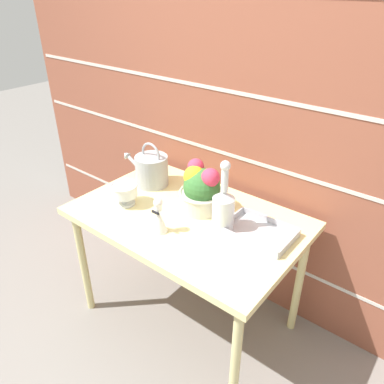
# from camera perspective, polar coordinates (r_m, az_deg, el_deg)

# --- Properties ---
(ground_plane) EXTENTS (12.00, 12.00, 0.00)m
(ground_plane) POSITION_cam_1_polar(r_m,az_deg,el_deg) (2.42, -0.59, -18.36)
(ground_plane) COLOR gray
(brick_wall) EXTENTS (3.60, 0.08, 2.20)m
(brick_wall) POSITION_cam_1_polar(r_m,az_deg,el_deg) (2.11, 7.41, 10.22)
(brick_wall) COLOR brown
(brick_wall) RESTS_ON ground_plane
(patio_table) EXTENTS (1.17, 0.76, 0.74)m
(patio_table) POSITION_cam_1_polar(r_m,az_deg,el_deg) (1.97, -0.69, -5.27)
(patio_table) COLOR beige
(patio_table) RESTS_ON ground_plane
(watering_can) EXTENTS (0.34, 0.19, 0.26)m
(watering_can) POSITION_cam_1_polar(r_m,az_deg,el_deg) (2.19, -6.22, 3.40)
(watering_can) COLOR #9EA3A8
(watering_can) RESTS_ON patio_table
(crystal_pedestal_bowl) EXTENTS (0.15, 0.15, 0.12)m
(crystal_pedestal_bowl) POSITION_cam_1_polar(r_m,az_deg,el_deg) (2.01, -10.23, 0.09)
(crystal_pedestal_bowl) COLOR silver
(crystal_pedestal_bowl) RESTS_ON patio_table
(flower_planter) EXTENTS (0.24, 0.24, 0.26)m
(flower_planter) POSITION_cam_1_polar(r_m,az_deg,el_deg) (1.93, 1.42, 0.44)
(flower_planter) COLOR beige
(flower_planter) RESTS_ON patio_table
(glass_decanter) EXTENTS (0.11, 0.11, 0.36)m
(glass_decanter) POSITION_cam_1_polar(r_m,az_deg,el_deg) (1.77, 4.81, -2.30)
(glass_decanter) COLOR silver
(glass_decanter) RESTS_ON patio_table
(figurine_vase) EXTENTS (0.08, 0.08, 0.18)m
(figurine_vase) POSITION_cam_1_polar(r_m,az_deg,el_deg) (1.78, -5.09, -4.01)
(figurine_vase) COLOR white
(figurine_vase) RESTS_ON patio_table
(wire_tray) EXTENTS (0.32, 0.23, 0.04)m
(wire_tray) POSITION_cam_1_polar(r_m,az_deg,el_deg) (1.81, 10.15, -6.12)
(wire_tray) COLOR #B7B7BC
(wire_tray) RESTS_ON patio_table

